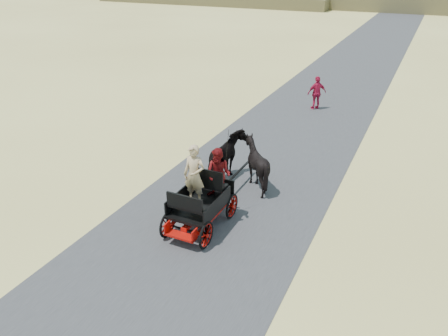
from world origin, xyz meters
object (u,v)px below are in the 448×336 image
at_px(horse_left, 227,158).
at_px(pedestrian, 317,93).
at_px(horse_right, 256,164).
at_px(carriage, 201,215).

relative_size(horse_left, pedestrian, 1.16).
xyz_separation_m(horse_right, pedestrian, (-0.32, 9.28, 0.01)).
xyz_separation_m(horse_left, pedestrian, (0.78, 9.28, 0.02)).
distance_m(horse_right, pedestrian, 9.28).
height_order(horse_left, pedestrian, pedestrian).
distance_m(carriage, pedestrian, 12.29).
distance_m(carriage, horse_right, 3.09).
distance_m(horse_left, horse_right, 1.10).
bearing_deg(carriage, horse_left, 100.39).
xyz_separation_m(carriage, pedestrian, (0.23, 12.28, 0.50)).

